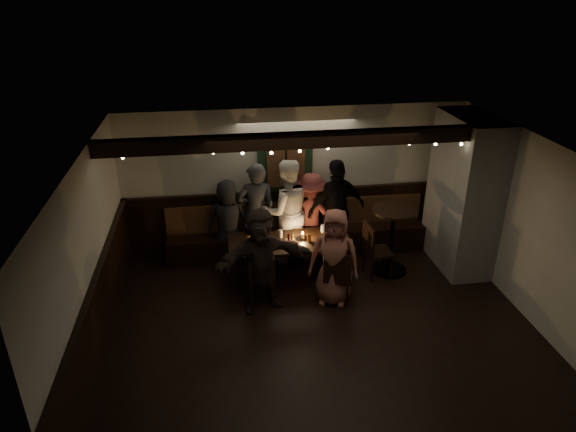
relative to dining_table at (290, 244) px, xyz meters
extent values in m
cube|color=black|center=(0.28, -1.40, -0.65)|extent=(6.00, 5.00, 0.01)
cube|color=black|center=(0.28, -1.40, 1.96)|extent=(6.00, 5.00, 0.01)
cube|color=beige|center=(0.28, 1.11, 0.66)|extent=(6.00, 0.01, 2.60)
cube|color=beige|center=(-2.73, -1.40, 0.66)|extent=(0.01, 5.00, 2.60)
cube|color=beige|center=(3.28, -1.40, 0.66)|extent=(0.01, 5.00, 2.60)
cube|color=black|center=(0.28, 1.08, -0.09)|extent=(6.00, 0.05, 1.10)
cube|color=black|center=(-2.70, -1.40, -0.09)|extent=(0.05, 5.00, 1.10)
cube|color=gray|center=(2.93, 0.10, 0.66)|extent=(0.70, 1.40, 2.60)
cube|color=black|center=(0.28, 0.83, -0.42)|extent=(4.60, 0.45, 0.45)
cube|color=#482B17|center=(0.28, 1.01, 0.06)|extent=(4.60, 0.06, 0.50)
cube|color=#17331E|center=(0.08, 1.04, 1.01)|extent=(0.95, 0.04, 1.00)
cube|color=#482B17|center=(0.08, 0.98, 1.01)|extent=(0.64, 0.12, 0.76)
cube|color=black|center=(0.28, -0.40, 1.85)|extent=(6.00, 0.16, 0.22)
sphere|color=#FFE599|center=(-2.32, -0.42, 1.72)|extent=(0.04, 0.04, 0.04)
sphere|color=#FFE599|center=(-1.92, -0.42, 1.74)|extent=(0.04, 0.04, 0.04)
sphere|color=#FFE599|center=(-1.52, -0.42, 1.75)|extent=(0.04, 0.04, 0.04)
sphere|color=#FFE599|center=(-1.12, -0.42, 1.73)|extent=(0.04, 0.04, 0.04)
sphere|color=#FFE599|center=(-0.72, -0.42, 1.70)|extent=(0.04, 0.04, 0.04)
sphere|color=#FFE599|center=(-0.32, -0.42, 1.69)|extent=(0.04, 0.04, 0.04)
sphere|color=#FFE599|center=(0.08, -0.42, 1.69)|extent=(0.04, 0.04, 0.04)
sphere|color=#FFE599|center=(0.48, -0.42, 1.72)|extent=(0.04, 0.04, 0.04)
sphere|color=#FFE599|center=(0.88, -0.42, 1.74)|extent=(0.04, 0.04, 0.04)
sphere|color=#FFE599|center=(1.28, -0.42, 1.75)|extent=(0.04, 0.04, 0.04)
sphere|color=#FFE599|center=(1.68, -0.42, 1.73)|extent=(0.04, 0.04, 0.04)
sphere|color=#FFE599|center=(2.08, -0.42, 1.70)|extent=(0.04, 0.04, 0.04)
sphere|color=#FFE599|center=(2.48, -0.42, 1.69)|extent=(0.04, 0.04, 0.04)
sphere|color=#FFE599|center=(2.88, -0.42, 1.69)|extent=(0.04, 0.04, 0.04)
cube|color=black|center=(0.00, 0.00, 0.03)|extent=(1.97, 0.84, 0.06)
cylinder|color=black|center=(-0.91, -0.34, -0.32)|extent=(0.07, 0.07, 0.65)
cylinder|color=black|center=(-0.91, 0.35, -0.32)|extent=(0.07, 0.07, 0.65)
cylinder|color=black|center=(0.91, -0.34, -0.32)|extent=(0.07, 0.07, 0.65)
cylinder|color=black|center=(0.91, 0.35, -0.32)|extent=(0.07, 0.07, 0.65)
cylinder|color=#BF7226|center=(-0.66, 0.11, 0.13)|extent=(0.07, 0.07, 0.13)
cylinder|color=#BF7226|center=(-0.33, -0.18, 0.13)|extent=(0.07, 0.07, 0.13)
cylinder|color=silver|center=(-0.13, 0.15, 0.13)|extent=(0.07, 0.07, 0.13)
cylinder|color=#BF7226|center=(0.30, -0.07, 0.13)|extent=(0.07, 0.07, 0.13)
cylinder|color=silver|center=(0.59, 0.23, 0.13)|extent=(0.07, 0.07, 0.13)
cylinder|color=#BF7226|center=(0.73, -0.08, 0.13)|extent=(0.07, 0.07, 0.13)
cylinder|color=white|center=(-0.50, -0.28, 0.07)|extent=(0.24, 0.24, 0.01)
cube|color=#B2B2B7|center=(0.00, -0.05, 0.08)|extent=(0.15, 0.09, 0.05)
cylinder|color=#990C0C|center=(-0.03, -0.05, 0.13)|extent=(0.03, 0.03, 0.15)
cylinder|color=gold|center=(0.03, -0.05, 0.13)|extent=(0.03, 0.03, 0.15)
cylinder|color=silver|center=(0.22, 0.05, 0.10)|extent=(0.05, 0.05, 0.07)
sphere|color=#FFB24C|center=(0.22, 0.05, 0.15)|extent=(0.03, 0.03, 0.03)
cube|color=black|center=(-0.54, -0.63, -0.26)|extent=(0.40, 0.40, 0.04)
cube|color=black|center=(-0.53, -0.80, -0.03)|extent=(0.38, 0.06, 0.43)
cylinder|color=black|center=(-0.40, -0.47, -0.46)|extent=(0.03, 0.03, 0.37)
cylinder|color=black|center=(-0.38, -0.78, -0.46)|extent=(0.03, 0.03, 0.37)
cylinder|color=black|center=(-0.70, -0.49, -0.46)|extent=(0.03, 0.03, 0.37)
cylinder|color=black|center=(-0.69, -0.79, -0.46)|extent=(0.03, 0.03, 0.37)
cube|color=black|center=(0.64, -0.72, -0.22)|extent=(0.53, 0.53, 0.04)
cube|color=black|center=(0.57, -0.89, 0.03)|extent=(0.39, 0.19, 0.47)
cylinder|color=black|center=(0.86, -0.64, -0.44)|extent=(0.04, 0.04, 0.40)
cylinder|color=black|center=(0.73, -0.94, -0.44)|extent=(0.04, 0.04, 0.40)
cylinder|color=black|center=(0.55, -0.51, -0.44)|extent=(0.04, 0.04, 0.40)
cylinder|color=black|center=(0.43, -0.81, -0.44)|extent=(0.04, 0.04, 0.40)
cube|color=black|center=(1.46, -0.11, -0.21)|extent=(0.47, 0.47, 0.04)
cube|color=black|center=(1.27, -0.13, 0.06)|extent=(0.08, 0.43, 0.49)
cylinder|color=black|center=(1.65, -0.26, -0.43)|extent=(0.04, 0.04, 0.42)
cylinder|color=black|center=(1.31, -0.29, -0.43)|extent=(0.04, 0.04, 0.42)
cylinder|color=black|center=(1.61, 0.08, -0.43)|extent=(0.04, 0.04, 0.42)
cylinder|color=black|center=(1.27, 0.05, -0.43)|extent=(0.04, 0.04, 0.42)
cylinder|color=black|center=(1.71, 0.00, -0.63)|extent=(0.58, 0.58, 0.03)
cylinder|color=black|center=(1.71, 0.00, -0.08)|extent=(0.08, 0.08, 1.12)
cylinder|color=black|center=(1.71, 0.00, 0.48)|extent=(0.72, 0.72, 0.04)
imported|color=black|center=(-0.95, 0.78, 0.10)|extent=(0.77, 0.54, 1.48)
imported|color=#2E2F33|center=(-0.46, 0.71, 0.26)|extent=(0.68, 0.47, 1.80)
imported|color=beige|center=(0.04, 0.67, 0.28)|extent=(0.97, 0.80, 1.85)
imported|color=#5D2624|center=(0.49, 0.75, 0.13)|extent=(1.13, 0.86, 1.55)
imported|color=black|center=(0.91, 0.63, 0.26)|extent=(1.13, 0.67, 1.81)
imported|color=black|center=(-0.53, -0.72, 0.16)|extent=(1.56, 0.82, 1.61)
imported|color=#8C5345|center=(0.55, -0.73, 0.12)|extent=(0.86, 0.69, 1.53)
camera|label=1|loc=(-1.11, -7.20, 3.92)|focal=32.00mm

